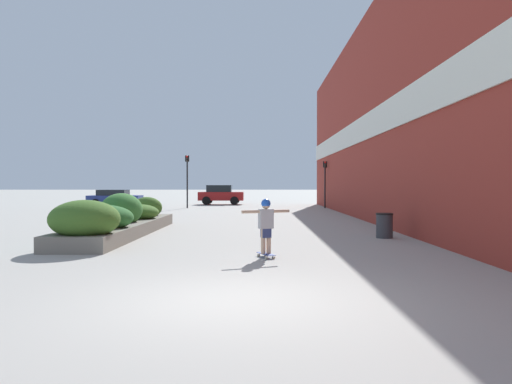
# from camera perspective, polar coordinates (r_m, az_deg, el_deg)

# --- Properties ---
(ground_plane) EXTENTS (300.00, 300.00, 0.00)m
(ground_plane) POSITION_cam_1_polar(r_m,az_deg,el_deg) (7.67, -2.88, -12.31)
(ground_plane) COLOR #A3A099
(building_wall_right) EXTENTS (0.67, 44.18, 9.84)m
(building_wall_right) POSITION_cam_1_polar(r_m,az_deg,el_deg) (22.49, 14.22, 8.96)
(building_wall_right) COLOR maroon
(building_wall_right) RESTS_ON ground_plane
(planter_box) EXTENTS (1.94, 9.82, 1.44)m
(planter_box) POSITION_cam_1_polar(r_m,az_deg,el_deg) (17.30, -15.49, -3.06)
(planter_box) COLOR slate
(planter_box) RESTS_ON ground_plane
(skateboard) EXTENTS (0.46, 0.71, 0.10)m
(skateboard) POSITION_cam_1_polar(r_m,az_deg,el_deg) (11.99, 1.14, -7.17)
(skateboard) COLOR navy
(skateboard) RESTS_ON ground_plane
(skateboarder) EXTENTS (1.15, 0.55, 1.31)m
(skateboarder) POSITION_cam_1_polar(r_m,az_deg,el_deg) (11.90, 1.14, -3.26)
(skateboarder) COLOR tan
(skateboarder) RESTS_ON skateboard
(trash_bin) EXTENTS (0.55, 0.55, 0.81)m
(trash_bin) POSITION_cam_1_polar(r_m,az_deg,el_deg) (16.77, 14.46, -3.73)
(trash_bin) COLOR #38383D
(trash_bin) RESTS_ON ground_plane
(car_leftmost) EXTENTS (4.41, 2.04, 1.55)m
(car_leftmost) POSITION_cam_1_polar(r_m,az_deg,el_deg) (42.37, 16.40, -0.40)
(car_leftmost) COLOR slate
(car_leftmost) RESTS_ON ground_plane
(car_center_left) EXTENTS (4.06, 2.01, 1.31)m
(car_center_left) POSITION_cam_1_polar(r_m,az_deg,el_deg) (41.02, -15.85, -0.60)
(car_center_left) COLOR navy
(car_center_left) RESTS_ON ground_plane
(car_center_right) EXTENTS (3.82, 1.98, 1.67)m
(car_center_right) POSITION_cam_1_polar(r_m,az_deg,el_deg) (42.95, -4.06, -0.27)
(car_center_right) COLOR maroon
(car_center_right) RESTS_ON ground_plane
(traffic_light_left) EXTENTS (0.28, 0.30, 3.85)m
(traffic_light_left) POSITION_cam_1_polar(r_m,az_deg,el_deg) (36.75, -7.87, 2.20)
(traffic_light_left) COLOR black
(traffic_light_left) RESTS_ON ground_plane
(traffic_light_right) EXTENTS (0.28, 0.30, 3.43)m
(traffic_light_right) POSITION_cam_1_polar(r_m,az_deg,el_deg) (36.83, 7.89, 1.81)
(traffic_light_right) COLOR black
(traffic_light_right) RESTS_ON ground_plane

